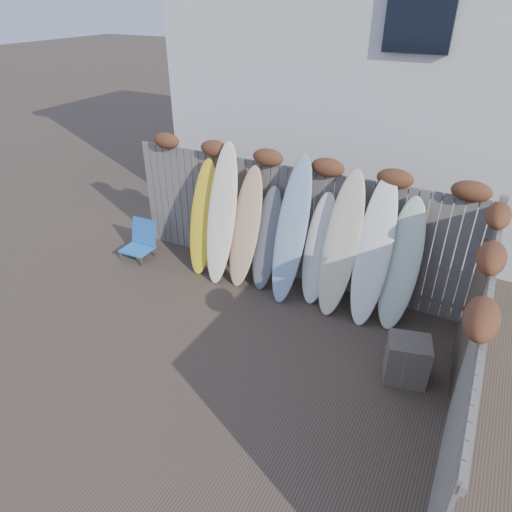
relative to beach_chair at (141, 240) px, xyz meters
The scene contains 16 objects.
ground 3.24m from the beach_chair, 32.22° to the right, with size 80.00×80.00×0.00m, color #493A2D.
back_fence 3.00m from the beach_chair, 13.54° to the left, with size 6.05×0.28×2.24m.
right_fence 5.97m from the beach_chair, 14.39° to the right, with size 0.28×4.40×2.24m.
house 6.45m from the beach_chair, 55.92° to the left, with size 8.50×5.50×6.33m.
beach_chair is the anchor object (origin of this frame).
wooden_crate 5.19m from the beach_chair, ahead, with size 0.52×0.43×0.61m, color #4C3E39.
lattice_panel 5.76m from the beach_chair, ahead, with size 0.05×1.20×1.80m, color #322B1E.
surfboard_0 1.47m from the beach_chair, 10.30° to the left, with size 0.49×0.07×2.04m, color yellow.
surfboard_1 1.91m from the beach_chair, ahead, with size 0.50×0.07×2.41m, color #FFEECB.
surfboard_2 2.25m from the beach_chair, ahead, with size 0.52×0.07×2.06m, color #FFBD7D.
surfboard_3 2.58m from the beach_chair, ahead, with size 0.46×0.07×1.77m, color slate.
surfboard_4 3.09m from the beach_chair, ahead, with size 0.51×0.07×2.39m, color #92ADCA.
surfboard_5 3.47m from the beach_chair, ahead, with size 0.47×0.07×1.82m, color white.
surfboard_6 3.86m from the beach_chair, ahead, with size 0.54×0.07×2.28m, color beige.
surfboard_7 4.35m from the beach_chair, ahead, with size 0.51×0.07×2.29m, color white.
surfboard_8 4.73m from the beach_chair, ahead, with size 0.52×0.07×2.01m, color silver.
Camera 1 is at (2.72, -3.93, 4.39)m, focal length 32.00 mm.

